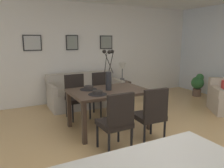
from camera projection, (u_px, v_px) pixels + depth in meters
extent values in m
plane|color=tan|center=(154.00, 149.00, 3.41)|extent=(9.00, 9.00, 0.00)
cube|color=silver|center=(80.00, 53.00, 5.98)|extent=(9.00, 0.10, 2.60)
cube|color=#3D2D23|center=(109.00, 91.00, 4.08)|extent=(1.40, 0.94, 0.05)
cube|color=#3D2D23|center=(127.00, 101.00, 4.80)|extent=(0.07, 0.07, 0.69)
cube|color=#3D2D23|center=(69.00, 109.00, 4.23)|extent=(0.07, 0.07, 0.69)
cube|color=#3D2D23|center=(150.00, 112.00, 4.09)|extent=(0.07, 0.07, 0.69)
cube|color=#3D2D23|center=(84.00, 124.00, 3.51)|extent=(0.07, 0.07, 0.69)
cube|color=black|center=(114.00, 123.00, 3.32)|extent=(0.45, 0.45, 0.08)
cube|color=black|center=(121.00, 110.00, 3.10)|extent=(0.42, 0.07, 0.48)
cylinder|color=black|center=(118.00, 131.00, 3.62)|extent=(0.04, 0.04, 0.38)
cylinder|color=black|center=(97.00, 136.00, 3.44)|extent=(0.04, 0.04, 0.38)
cylinder|color=black|center=(131.00, 140.00, 3.29)|extent=(0.04, 0.04, 0.38)
cylinder|color=black|center=(109.00, 146.00, 3.11)|extent=(0.04, 0.04, 0.38)
cube|color=black|center=(78.00, 99.00, 4.67)|extent=(0.46, 0.46, 0.08)
cube|color=black|center=(74.00, 85.00, 4.78)|extent=(0.42, 0.07, 0.48)
cylinder|color=black|center=(73.00, 113.00, 4.46)|extent=(0.04, 0.04, 0.38)
cylinder|color=black|center=(90.00, 110.00, 4.64)|extent=(0.04, 0.04, 0.38)
cylinder|color=black|center=(67.00, 108.00, 4.79)|extent=(0.04, 0.04, 0.38)
cylinder|color=black|center=(83.00, 106.00, 4.97)|extent=(0.04, 0.04, 0.38)
cube|color=black|center=(148.00, 116.00, 3.62)|extent=(0.46, 0.46, 0.08)
cube|color=black|center=(156.00, 104.00, 3.40)|extent=(0.42, 0.08, 0.48)
cylinder|color=black|center=(151.00, 124.00, 3.91)|extent=(0.04, 0.04, 0.38)
cylinder|color=black|center=(132.00, 127.00, 3.76)|extent=(0.04, 0.04, 0.38)
cylinder|color=black|center=(164.00, 132.00, 3.57)|extent=(0.04, 0.04, 0.38)
cylinder|color=black|center=(144.00, 136.00, 3.42)|extent=(0.04, 0.04, 0.38)
cube|color=black|center=(105.00, 96.00, 4.95)|extent=(0.45, 0.45, 0.08)
cube|color=black|center=(101.00, 83.00, 5.06)|extent=(0.42, 0.07, 0.48)
cylinder|color=black|center=(101.00, 109.00, 4.75)|extent=(0.04, 0.04, 0.38)
cylinder|color=black|center=(116.00, 106.00, 4.92)|extent=(0.04, 0.04, 0.38)
cylinder|color=black|center=(94.00, 104.00, 5.07)|extent=(0.04, 0.04, 0.38)
cylinder|color=black|center=(108.00, 102.00, 5.25)|extent=(0.04, 0.04, 0.38)
cylinder|color=#232326|center=(109.00, 81.00, 4.05)|extent=(0.11, 0.11, 0.34)
cylinder|color=black|center=(111.00, 63.00, 4.02)|extent=(0.05, 0.12, 0.37)
sphere|color=black|center=(112.00, 52.00, 4.00)|extent=(0.07, 0.07, 0.07)
cylinder|color=black|center=(106.00, 63.00, 4.01)|extent=(0.08, 0.05, 0.38)
sphere|color=black|center=(104.00, 52.00, 3.99)|extent=(0.07, 0.07, 0.07)
cylinder|color=black|center=(109.00, 63.00, 3.92)|extent=(0.15, 0.06, 0.36)
sphere|color=black|center=(109.00, 52.00, 3.85)|extent=(0.07, 0.07, 0.07)
cylinder|color=black|center=(98.00, 94.00, 3.75)|extent=(0.32, 0.32, 0.01)
cylinder|color=#2D2826|center=(98.00, 92.00, 3.75)|extent=(0.17, 0.17, 0.06)
cylinder|color=black|center=(98.00, 92.00, 3.74)|extent=(0.13, 0.13, 0.04)
cylinder|color=black|center=(88.00, 89.00, 4.12)|extent=(0.32, 0.32, 0.01)
cylinder|color=#2D2826|center=(88.00, 88.00, 4.11)|extent=(0.17, 0.17, 0.06)
cylinder|color=black|center=(88.00, 87.00, 4.11)|extent=(0.13, 0.13, 0.04)
cube|color=#B2A899|center=(86.00, 97.00, 5.63)|extent=(1.81, 0.84, 0.42)
cube|color=#B2A899|center=(81.00, 80.00, 5.85)|extent=(1.81, 0.16, 0.38)
cube|color=#B2A899|center=(116.00, 82.00, 5.96)|extent=(0.10, 0.84, 0.20)
cube|color=#B2A899|center=(51.00, 89.00, 5.18)|extent=(0.10, 0.84, 0.20)
cube|color=#33261E|center=(122.00, 90.00, 6.15)|extent=(0.36, 0.36, 0.52)
cylinder|color=#4C4C51|center=(122.00, 80.00, 6.09)|extent=(0.12, 0.12, 0.08)
cylinder|color=#4C4C51|center=(122.00, 73.00, 6.06)|extent=(0.02, 0.02, 0.30)
cone|color=silver|center=(122.00, 66.00, 6.02)|extent=(0.22, 0.22, 0.18)
cube|color=#B7A893|center=(217.00, 91.00, 5.05)|extent=(0.50, 0.64, 0.18)
cube|color=black|center=(32.00, 43.00, 5.31)|extent=(0.43, 0.02, 0.38)
cube|color=#B2B2AD|center=(32.00, 43.00, 5.30)|extent=(0.38, 0.01, 0.33)
cube|color=black|center=(72.00, 43.00, 5.76)|extent=(0.32, 0.02, 0.39)
cube|color=gray|center=(72.00, 43.00, 5.74)|extent=(0.27, 0.01, 0.34)
cube|color=black|center=(106.00, 42.00, 6.20)|extent=(0.38, 0.02, 0.37)
cube|color=gray|center=(106.00, 42.00, 6.19)|extent=(0.33, 0.01, 0.32)
cylinder|color=brown|center=(197.00, 92.00, 6.56)|extent=(0.24, 0.24, 0.22)
sphere|color=#2D6633|center=(197.00, 83.00, 6.50)|extent=(0.36, 0.36, 0.36)
sphere|color=#2D6633|center=(200.00, 77.00, 6.47)|extent=(0.22, 0.22, 0.22)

